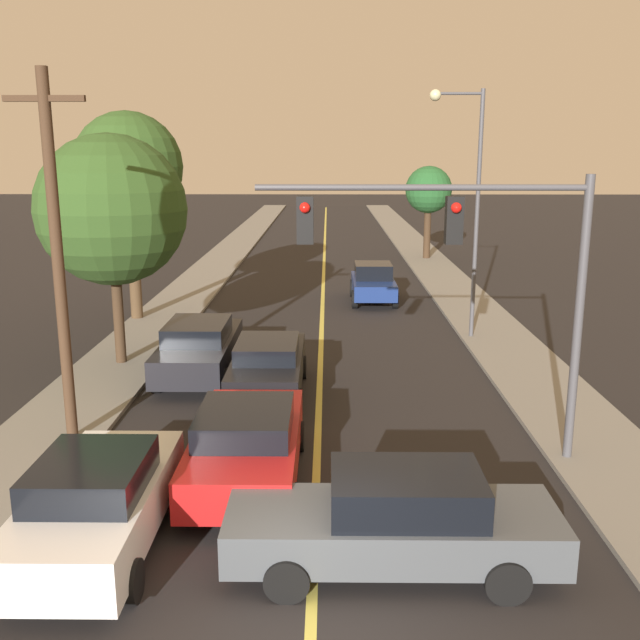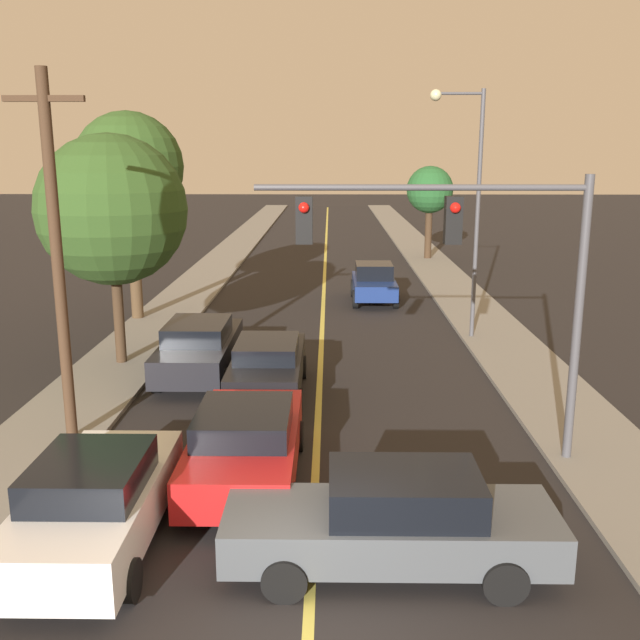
{
  "view_description": "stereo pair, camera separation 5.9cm",
  "coord_description": "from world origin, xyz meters",
  "px_view_note": "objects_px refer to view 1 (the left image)",
  "views": [
    {
      "loc": [
        0.21,
        -8.09,
        6.16
      ],
      "look_at": [
        0.0,
        11.23,
        1.6
      ],
      "focal_mm": 40.0,
      "sensor_mm": 36.0,
      "label": 1
    },
    {
      "loc": [
        0.27,
        -8.09,
        6.16
      ],
      "look_at": [
        0.0,
        11.23,
        1.6
      ],
      "focal_mm": 40.0,
      "sensor_mm": 36.0,
      "label": 2
    }
  ],
  "objects_px": {
    "traffic_signal_mast": "(470,255)",
    "utility_pole_left": "(57,255)",
    "car_near_lane_second": "(268,366)",
    "tree_left_near": "(111,210)",
    "tree_left_far": "(128,168)",
    "car_near_lane_front": "(247,443)",
    "car_outer_lane_second": "(199,348)",
    "car_crossing_right": "(396,521)",
    "car_far_oncoming": "(373,283)",
    "streetlamp_right": "(467,184)",
    "tree_right_near": "(429,191)",
    "car_outer_lane_front": "(97,502)"
  },
  "relations": [
    {
      "from": "car_outer_lane_second",
      "to": "car_far_oncoming",
      "type": "height_order",
      "value": "car_far_oncoming"
    },
    {
      "from": "tree_left_far",
      "to": "car_near_lane_front",
      "type": "bearing_deg",
      "value": -67.19
    },
    {
      "from": "car_outer_lane_front",
      "to": "car_crossing_right",
      "type": "height_order",
      "value": "car_outer_lane_front"
    },
    {
      "from": "car_outer_lane_second",
      "to": "tree_right_near",
      "type": "bearing_deg",
      "value": 67.18
    },
    {
      "from": "car_far_oncoming",
      "to": "traffic_signal_mast",
      "type": "bearing_deg",
      "value": 92.96
    },
    {
      "from": "car_near_lane_second",
      "to": "traffic_signal_mast",
      "type": "xyz_separation_m",
      "value": [
        4.26,
        -3.98,
        3.45
      ]
    },
    {
      "from": "car_near_lane_second",
      "to": "car_crossing_right",
      "type": "distance_m",
      "value": 8.29
    },
    {
      "from": "tree_left_near",
      "to": "car_outer_lane_front",
      "type": "bearing_deg",
      "value": -75.99
    },
    {
      "from": "tree_left_far",
      "to": "car_outer_lane_second",
      "type": "bearing_deg",
      "value": -62.18
    },
    {
      "from": "car_outer_lane_second",
      "to": "car_far_oncoming",
      "type": "relative_size",
      "value": 1.24
    },
    {
      "from": "car_near_lane_second",
      "to": "tree_left_near",
      "type": "relative_size",
      "value": 0.69
    },
    {
      "from": "traffic_signal_mast",
      "to": "utility_pole_left",
      "type": "xyz_separation_m",
      "value": [
        -8.25,
        0.82,
        -0.13
      ]
    },
    {
      "from": "car_near_lane_second",
      "to": "traffic_signal_mast",
      "type": "distance_m",
      "value": 6.78
    },
    {
      "from": "car_outer_lane_front",
      "to": "utility_pole_left",
      "type": "xyz_separation_m",
      "value": [
        -1.92,
        4.23,
        3.29
      ]
    },
    {
      "from": "car_near_lane_front",
      "to": "utility_pole_left",
      "type": "xyz_separation_m",
      "value": [
        -3.99,
        1.8,
        3.32
      ]
    },
    {
      "from": "tree_left_near",
      "to": "tree_left_far",
      "type": "height_order",
      "value": "tree_left_far"
    },
    {
      "from": "car_near_lane_second",
      "to": "utility_pole_left",
      "type": "relative_size",
      "value": 0.6
    },
    {
      "from": "car_near_lane_front",
      "to": "car_outer_lane_second",
      "type": "bearing_deg",
      "value": 107.35
    },
    {
      "from": "car_near_lane_second",
      "to": "tree_left_near",
      "type": "xyz_separation_m",
      "value": [
        -4.57,
        2.61,
        3.77
      ]
    },
    {
      "from": "car_near_lane_front",
      "to": "streetlamp_right",
      "type": "xyz_separation_m",
      "value": [
        6.01,
        10.76,
        4.36
      ]
    },
    {
      "from": "car_outer_lane_second",
      "to": "utility_pole_left",
      "type": "relative_size",
      "value": 0.63
    },
    {
      "from": "streetlamp_right",
      "to": "car_near_lane_second",
      "type": "bearing_deg",
      "value": -136.07
    },
    {
      "from": "car_far_oncoming",
      "to": "tree_left_near",
      "type": "relative_size",
      "value": 0.59
    },
    {
      "from": "car_far_oncoming",
      "to": "tree_left_far",
      "type": "relative_size",
      "value": 0.52
    },
    {
      "from": "car_outer_lane_front",
      "to": "tree_left_far",
      "type": "bearing_deg",
      "value": 102.65
    },
    {
      "from": "car_near_lane_second",
      "to": "streetlamp_right",
      "type": "xyz_separation_m",
      "value": [
        6.01,
        5.79,
        4.36
      ]
    },
    {
      "from": "traffic_signal_mast",
      "to": "car_near_lane_second",
      "type": "bearing_deg",
      "value": 136.91
    },
    {
      "from": "car_outer_lane_second",
      "to": "tree_left_far",
      "type": "relative_size",
      "value": 0.65
    },
    {
      "from": "tree_left_near",
      "to": "streetlamp_right",
      "type": "bearing_deg",
      "value": 16.75
    },
    {
      "from": "car_outer_lane_second",
      "to": "car_far_oncoming",
      "type": "bearing_deg",
      "value": 61.65
    },
    {
      "from": "traffic_signal_mast",
      "to": "car_crossing_right",
      "type": "bearing_deg",
      "value": -113.57
    },
    {
      "from": "car_far_oncoming",
      "to": "tree_right_near",
      "type": "bearing_deg",
      "value": -107.76
    },
    {
      "from": "car_outer_lane_front",
      "to": "car_crossing_right",
      "type": "relative_size",
      "value": 0.89
    },
    {
      "from": "car_near_lane_front",
      "to": "car_near_lane_second",
      "type": "height_order",
      "value": "car_near_lane_front"
    },
    {
      "from": "car_near_lane_front",
      "to": "utility_pole_left",
      "type": "distance_m",
      "value": 5.5
    },
    {
      "from": "car_near_lane_second",
      "to": "traffic_signal_mast",
      "type": "bearing_deg",
      "value": -43.09
    },
    {
      "from": "streetlamp_right",
      "to": "tree_right_near",
      "type": "relative_size",
      "value": 1.51
    },
    {
      "from": "utility_pole_left",
      "to": "tree_left_near",
      "type": "relative_size",
      "value": 1.16
    },
    {
      "from": "utility_pole_left",
      "to": "tree_right_near",
      "type": "relative_size",
      "value": 1.45
    },
    {
      "from": "car_crossing_right",
      "to": "traffic_signal_mast",
      "type": "xyz_separation_m",
      "value": [
        1.7,
        3.9,
        3.44
      ]
    },
    {
      "from": "car_far_oncoming",
      "to": "tree_right_near",
      "type": "relative_size",
      "value": 0.74
    },
    {
      "from": "car_near_lane_front",
      "to": "utility_pole_left",
      "type": "bearing_deg",
      "value": 155.76
    },
    {
      "from": "car_outer_lane_second",
      "to": "utility_pole_left",
      "type": "height_order",
      "value": "utility_pole_left"
    },
    {
      "from": "car_near_lane_front",
      "to": "tree_left_near",
      "type": "relative_size",
      "value": 0.7
    },
    {
      "from": "car_crossing_right",
      "to": "tree_left_far",
      "type": "bearing_deg",
      "value": 26.67
    },
    {
      "from": "tree_right_near",
      "to": "car_near_lane_front",
      "type": "bearing_deg",
      "value": -104.18
    },
    {
      "from": "car_near_lane_front",
      "to": "car_outer_lane_second",
      "type": "distance_m",
      "value": 6.95
    },
    {
      "from": "car_outer_lane_second",
      "to": "car_crossing_right",
      "type": "relative_size",
      "value": 0.98
    },
    {
      "from": "car_near_lane_front",
      "to": "tree_left_far",
      "type": "bearing_deg",
      "value": 112.81
    },
    {
      "from": "utility_pole_left",
      "to": "tree_left_near",
      "type": "distance_m",
      "value": 5.82
    }
  ]
}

